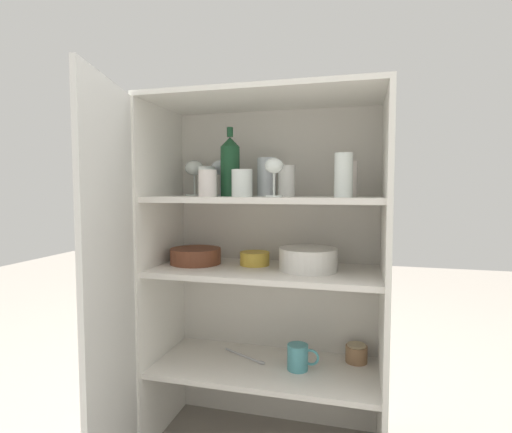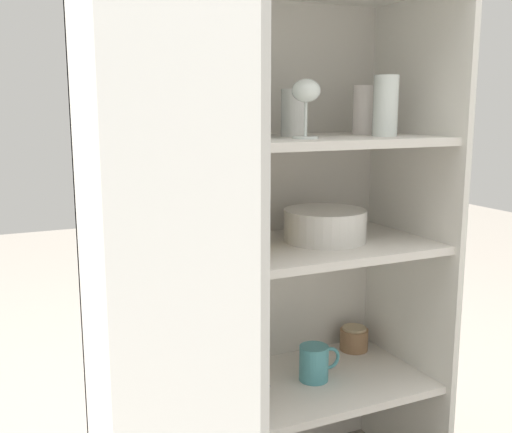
{
  "view_description": "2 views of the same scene",
  "coord_description": "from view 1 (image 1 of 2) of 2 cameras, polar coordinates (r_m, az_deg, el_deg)",
  "views": [
    {
      "loc": [
        0.34,
        -1.23,
        0.97
      ],
      "look_at": [
        -0.03,
        0.18,
        0.87
      ],
      "focal_mm": 28.0,
      "sensor_mm": 36.0,
      "label": 1
    },
    {
      "loc": [
        -0.63,
        -1.08,
        1.02
      ],
      "look_at": [
        -0.04,
        0.19,
        0.75
      ],
      "focal_mm": 42.0,
      "sensor_mm": 36.0,
      "label": 2
    }
  ],
  "objects": [
    {
      "name": "cupboard_back_panel",
      "position": [
        1.67,
        2.85,
        -7.34
      ],
      "size": [
        0.86,
        0.02,
        1.28
      ],
      "primitive_type": "cube",
      "color": "silver",
      "rests_on": "ground_plane"
    },
    {
      "name": "cupboard_side_left",
      "position": [
        1.64,
        -13.26,
        -7.67
      ],
      "size": [
        0.02,
        0.4,
        1.28
      ],
      "primitive_type": "cube",
      "color": "white",
      "rests_on": "ground_plane"
    },
    {
      "name": "cupboard_side_right",
      "position": [
        1.45,
        17.87,
        -9.24
      ],
      "size": [
        0.02,
        0.4,
        1.28
      ],
      "primitive_type": "cube",
      "color": "white",
      "rests_on": "ground_plane"
    },
    {
      "name": "cupboard_top_panel",
      "position": [
        1.49,
        1.36,
        16.51
      ],
      "size": [
        0.86,
        0.4,
        0.02
      ],
      "primitive_type": "cube",
      "color": "white",
      "rests_on": "cupboard_side_left"
    },
    {
      "name": "shelf_board_lower",
      "position": [
        1.6,
        1.3,
        -20.81
      ],
      "size": [
        0.82,
        0.36,
        0.02
      ],
      "primitive_type": "cube",
      "color": "silver"
    },
    {
      "name": "shelf_board_middle",
      "position": [
        1.49,
        1.32,
        -7.84
      ],
      "size": [
        0.82,
        0.36,
        0.02
      ],
      "primitive_type": "cube",
      "color": "silver"
    },
    {
      "name": "shelf_board_upper",
      "position": [
        1.45,
        1.34,
        2.47
      ],
      "size": [
        0.82,
        0.36,
        0.02
      ],
      "primitive_type": "cube",
      "color": "silver"
    },
    {
      "name": "cupboard_door",
      "position": [
        1.28,
        -19.98,
        -11.13
      ],
      "size": [
        0.13,
        0.42,
        1.28
      ],
      "color": "silver",
      "rests_on": "ground_plane"
    },
    {
      "name": "tumbler_glass_0",
      "position": [
        1.55,
        1.53,
        5.65
      ],
      "size": [
        0.07,
        0.07,
        0.15
      ],
      "color": "white",
      "rests_on": "shelf_board_upper"
    },
    {
      "name": "tumbler_glass_1",
      "position": [
        1.45,
        -6.92,
        4.73
      ],
      "size": [
        0.07,
        0.07,
        0.1
      ],
      "color": "silver",
      "rests_on": "shelf_board_upper"
    },
    {
      "name": "tumbler_glass_2",
      "position": [
        1.45,
        12.9,
        5.23
      ],
      "size": [
        0.07,
        0.07,
        0.13
      ],
      "color": "silver",
      "rests_on": "shelf_board_upper"
    },
    {
      "name": "tumbler_glass_3",
      "position": [
        1.55,
        -7.09,
        5.0
      ],
      "size": [
        0.07,
        0.07,
        0.11
      ],
      "color": "white",
      "rests_on": "shelf_board_upper"
    },
    {
      "name": "tumbler_glass_4",
      "position": [
        1.47,
        4.39,
        5.08
      ],
      "size": [
        0.06,
        0.06,
        0.11
      ],
      "color": "white",
      "rests_on": "shelf_board_upper"
    },
    {
      "name": "tumbler_glass_5",
      "position": [
        1.42,
        -2.02,
        4.79
      ],
      "size": [
        0.07,
        0.07,
        0.1
      ],
      "color": "white",
      "rests_on": "shelf_board_upper"
    },
    {
      "name": "tumbler_glass_6",
      "position": [
        1.36,
        12.39,
        5.78
      ],
      "size": [
        0.06,
        0.06,
        0.15
      ],
      "color": "white",
      "rests_on": "shelf_board_upper"
    },
    {
      "name": "wine_glass_0",
      "position": [
        1.61,
        -5.08,
        6.6
      ],
      "size": [
        0.08,
        0.08,
        0.14
      ],
      "color": "white",
      "rests_on": "shelf_board_upper"
    },
    {
      "name": "wine_glass_1",
      "position": [
        1.66,
        -8.82,
        6.54
      ],
      "size": [
        0.08,
        0.08,
        0.14
      ],
      "color": "white",
      "rests_on": "shelf_board_upper"
    },
    {
      "name": "wine_glass_2",
      "position": [
        1.37,
        2.6,
        6.85
      ],
      "size": [
        0.07,
        0.07,
        0.13
      ],
      "color": "white",
      "rests_on": "shelf_board_upper"
    },
    {
      "name": "wine_bottle",
      "position": [
        1.51,
        -3.72,
        7.17
      ],
      "size": [
        0.07,
        0.07,
        0.26
      ],
      "color": "#194728",
      "rests_on": "shelf_board_upper"
    },
    {
      "name": "plate_stack_white",
      "position": [
        1.46,
        7.46,
        -6.06
      ],
      "size": [
        0.21,
        0.21,
        0.08
      ],
      "color": "silver",
      "rests_on": "shelf_board_middle"
    },
    {
      "name": "mixing_bowl_large",
      "position": [
        1.6,
        -8.63,
        -5.48
      ],
      "size": [
        0.2,
        0.2,
        0.06
      ],
      "color": "brown",
      "rests_on": "shelf_board_middle"
    },
    {
      "name": "serving_bowl_small",
      "position": [
        1.55,
        -0.19,
        -5.9
      ],
      "size": [
        0.12,
        0.12,
        0.05
      ],
      "color": "gold",
      "rests_on": "shelf_board_middle"
    },
    {
      "name": "coffee_mug_primary",
      "position": [
        1.55,
        6.08,
        -19.35
      ],
      "size": [
        0.12,
        0.08,
        0.09
      ],
      "color": "teal",
      "rests_on": "shelf_board_lower"
    },
    {
      "name": "storage_jar",
      "position": [
        1.66,
        14.15,
        -18.42
      ],
      "size": [
        0.08,
        0.08,
        0.07
      ],
      "color": "#99704C",
      "rests_on": "shelf_board_lower"
    },
    {
      "name": "serving_spoon",
      "position": [
        1.65,
        -1.18,
        -19.47
      ],
      "size": [
        0.2,
        0.11,
        0.01
      ],
      "color": "silver",
      "rests_on": "shelf_board_lower"
    }
  ]
}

